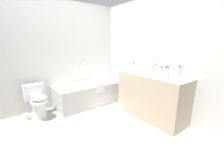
{
  "coord_description": "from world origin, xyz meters",
  "views": [
    {
      "loc": [
        -1.14,
        -2.07,
        1.49
      ],
      "look_at": [
        0.65,
        0.27,
        0.66
      ],
      "focal_mm": 24.06,
      "sensor_mm": 36.0,
      "label": 1
    }
  ],
  "objects_px": {
    "water_bottle_0": "(155,70)",
    "water_bottle_4": "(161,72)",
    "water_bottle_1": "(167,73)",
    "sink_faucet": "(153,72)",
    "bathtub": "(91,92)",
    "water_bottle_2": "(165,72)",
    "drinking_glass_0": "(137,70)",
    "toilet_paper_roll": "(26,117)",
    "toilet": "(38,101)",
    "water_bottle_5": "(179,73)",
    "bath_mat": "(109,109)",
    "water_bottle_3": "(133,67)",
    "drinking_glass_1": "(172,77)",
    "sink_basin": "(148,73)"
  },
  "relations": [
    {
      "from": "toilet",
      "to": "sink_basin",
      "type": "distance_m",
      "value": 2.25
    },
    {
      "from": "water_bottle_0",
      "to": "water_bottle_5",
      "type": "xyz_separation_m",
      "value": [
        0.05,
        -0.44,
        0.01
      ]
    },
    {
      "from": "water_bottle_3",
      "to": "drinking_glass_1",
      "type": "bearing_deg",
      "value": -91.29
    },
    {
      "from": "water_bottle_0",
      "to": "bathtub",
      "type": "bearing_deg",
      "value": 111.13
    },
    {
      "from": "water_bottle_4",
      "to": "toilet",
      "type": "bearing_deg",
      "value": 140.11
    },
    {
      "from": "water_bottle_3",
      "to": "bath_mat",
      "type": "xyz_separation_m",
      "value": [
        -0.48,
        0.24,
        -0.96
      ]
    },
    {
      "from": "water_bottle_5",
      "to": "bath_mat",
      "type": "height_order",
      "value": "water_bottle_5"
    },
    {
      "from": "toilet_paper_roll",
      "to": "water_bottle_0",
      "type": "bearing_deg",
      "value": -36.23
    },
    {
      "from": "bathtub",
      "to": "water_bottle_0",
      "type": "relative_size",
      "value": 7.33
    },
    {
      "from": "bathtub",
      "to": "water_bottle_4",
      "type": "relative_size",
      "value": 9.06
    },
    {
      "from": "toilet",
      "to": "water_bottle_1",
      "type": "distance_m",
      "value": 2.52
    },
    {
      "from": "water_bottle_2",
      "to": "drinking_glass_0",
      "type": "height_order",
      "value": "water_bottle_2"
    },
    {
      "from": "sink_faucet",
      "to": "water_bottle_1",
      "type": "distance_m",
      "value": 0.49
    },
    {
      "from": "drinking_glass_0",
      "to": "toilet_paper_roll",
      "type": "distance_m",
      "value": 2.43
    },
    {
      "from": "water_bottle_4",
      "to": "drinking_glass_0",
      "type": "distance_m",
      "value": 0.57
    },
    {
      "from": "toilet",
      "to": "drinking_glass_0",
      "type": "height_order",
      "value": "drinking_glass_0"
    },
    {
      "from": "bathtub",
      "to": "water_bottle_3",
      "type": "xyz_separation_m",
      "value": [
        0.6,
        -0.84,
        0.69
      ]
    },
    {
      "from": "water_bottle_3",
      "to": "toilet_paper_roll",
      "type": "height_order",
      "value": "water_bottle_3"
    },
    {
      "from": "water_bottle_2",
      "to": "water_bottle_4",
      "type": "bearing_deg",
      "value": 89.03
    },
    {
      "from": "drinking_glass_1",
      "to": "bath_mat",
      "type": "relative_size",
      "value": 0.13
    },
    {
      "from": "water_bottle_1",
      "to": "water_bottle_5",
      "type": "relative_size",
      "value": 0.84
    },
    {
      "from": "bathtub",
      "to": "sink_faucet",
      "type": "bearing_deg",
      "value": -58.85
    },
    {
      "from": "toilet",
      "to": "water_bottle_5",
      "type": "height_order",
      "value": "water_bottle_5"
    },
    {
      "from": "bath_mat",
      "to": "water_bottle_5",
      "type": "bearing_deg",
      "value": -69.04
    },
    {
      "from": "sink_faucet",
      "to": "bathtub",
      "type": "bearing_deg",
      "value": 121.15
    },
    {
      "from": "water_bottle_0",
      "to": "drinking_glass_1",
      "type": "xyz_separation_m",
      "value": [
        0.02,
        -0.35,
        -0.06
      ]
    },
    {
      "from": "water_bottle_0",
      "to": "water_bottle_1",
      "type": "distance_m",
      "value": 0.26
    },
    {
      "from": "sink_basin",
      "to": "water_bottle_4",
      "type": "relative_size",
      "value": 1.5
    },
    {
      "from": "drinking_glass_0",
      "to": "drinking_glass_1",
      "type": "bearing_deg",
      "value": -90.43
    },
    {
      "from": "water_bottle_1",
      "to": "water_bottle_2",
      "type": "distance_m",
      "value": 0.09
    },
    {
      "from": "sink_faucet",
      "to": "water_bottle_1",
      "type": "xyz_separation_m",
      "value": [
        -0.2,
        -0.44,
        0.07
      ]
    },
    {
      "from": "toilet",
      "to": "bath_mat",
      "type": "bearing_deg",
      "value": 60.41
    },
    {
      "from": "water_bottle_4",
      "to": "water_bottle_5",
      "type": "bearing_deg",
      "value": -91.82
    },
    {
      "from": "bathtub",
      "to": "water_bottle_1",
      "type": "bearing_deg",
      "value": -71.81
    },
    {
      "from": "water_bottle_1",
      "to": "water_bottle_4",
      "type": "distance_m",
      "value": 0.17
    },
    {
      "from": "water_bottle_2",
      "to": "drinking_glass_0",
      "type": "relative_size",
      "value": 2.26
    },
    {
      "from": "sink_basin",
      "to": "bath_mat",
      "type": "xyz_separation_m",
      "value": [
        -0.47,
        0.65,
        -0.89
      ]
    },
    {
      "from": "water_bottle_4",
      "to": "bath_mat",
      "type": "height_order",
      "value": "water_bottle_4"
    },
    {
      "from": "toilet",
      "to": "drinking_glass_0",
      "type": "bearing_deg",
      "value": 56.36
    },
    {
      "from": "sink_faucet",
      "to": "bath_mat",
      "type": "bearing_deg",
      "value": 134.72
    },
    {
      "from": "water_bottle_0",
      "to": "water_bottle_4",
      "type": "xyz_separation_m",
      "value": [
        0.06,
        -0.1,
        -0.02
      ]
    },
    {
      "from": "toilet",
      "to": "water_bottle_0",
      "type": "height_order",
      "value": "water_bottle_0"
    },
    {
      "from": "water_bottle_0",
      "to": "toilet",
      "type": "bearing_deg",
      "value": 141.2
    },
    {
      "from": "water_bottle_1",
      "to": "water_bottle_2",
      "type": "bearing_deg",
      "value": 52.74
    },
    {
      "from": "sink_faucet",
      "to": "water_bottle_0",
      "type": "distance_m",
      "value": 0.28
    },
    {
      "from": "water_bottle_1",
      "to": "drinking_glass_0",
      "type": "xyz_separation_m",
      "value": [
        0.02,
        0.73,
        -0.05
      ]
    },
    {
      "from": "bathtub",
      "to": "sink_faucet",
      "type": "xyz_separation_m",
      "value": [
        0.75,
        -1.25,
        0.63
      ]
    },
    {
      "from": "drinking_glass_0",
      "to": "drinking_glass_1",
      "type": "relative_size",
      "value": 0.98
    },
    {
      "from": "water_bottle_1",
      "to": "water_bottle_3",
      "type": "distance_m",
      "value": 0.85
    },
    {
      "from": "bathtub",
      "to": "water_bottle_4",
      "type": "xyz_separation_m",
      "value": [
        0.61,
        -1.53,
        0.69
      ]
    }
  ]
}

